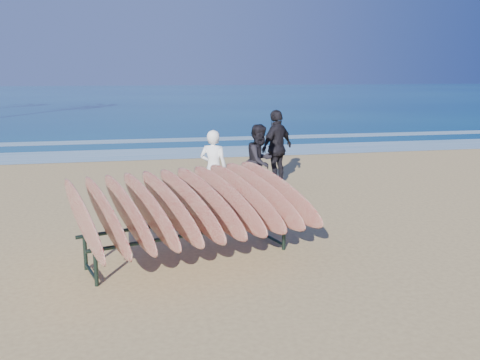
{
  "coord_description": "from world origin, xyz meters",
  "views": [
    {
      "loc": [
        -1.74,
        -7.62,
        2.79
      ],
      "look_at": [
        0.0,
        0.8,
        0.95
      ],
      "focal_mm": 38.0,
      "sensor_mm": 36.0,
      "label": 1
    }
  ],
  "objects_px": {
    "person_white": "(214,168)",
    "person_dark_a": "(260,161)",
    "surfboard_rack": "(189,204)",
    "person_dark_b": "(277,148)"
  },
  "relations": [
    {
      "from": "person_white",
      "to": "person_dark_a",
      "type": "height_order",
      "value": "person_dark_a"
    },
    {
      "from": "person_dark_b",
      "to": "person_dark_a",
      "type": "bearing_deg",
      "value": 21.37
    },
    {
      "from": "surfboard_rack",
      "to": "person_dark_a",
      "type": "distance_m",
      "value": 4.08
    },
    {
      "from": "surfboard_rack",
      "to": "person_white",
      "type": "bearing_deg",
      "value": 57.93
    },
    {
      "from": "surfboard_rack",
      "to": "person_dark_b",
      "type": "xyz_separation_m",
      "value": [
        2.68,
        4.74,
        0.08
      ]
    },
    {
      "from": "person_white",
      "to": "person_dark_a",
      "type": "distance_m",
      "value": 1.24
    },
    {
      "from": "surfboard_rack",
      "to": "person_dark_a",
      "type": "xyz_separation_m",
      "value": [
        1.97,
        3.57,
        -0.04
      ]
    },
    {
      "from": "person_dark_a",
      "to": "person_dark_b",
      "type": "height_order",
      "value": "person_dark_b"
    },
    {
      "from": "surfboard_rack",
      "to": "person_dark_a",
      "type": "height_order",
      "value": "person_dark_a"
    },
    {
      "from": "person_white",
      "to": "person_dark_a",
      "type": "relative_size",
      "value": 0.98
    }
  ]
}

